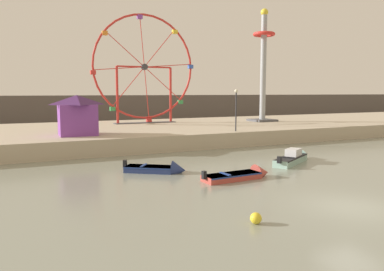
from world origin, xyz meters
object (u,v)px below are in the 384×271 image
at_px(promenade_lamp_near, 236,104).
at_px(mooring_buoy_orange, 256,218).
at_px(motorboat_faded_red, 243,175).
at_px(carnival_booth_purple_stall, 77,114).
at_px(motorboat_seafoam, 294,157).
at_px(ferris_wheel_red_frame, 144,69).
at_px(drop_tower_steel_tower, 263,65).
at_px(motorboat_navy_blue, 161,169).

relative_size(promenade_lamp_near, mooring_buoy_orange, 8.69).
relative_size(motorboat_faded_red, promenade_lamp_near, 1.19).
bearing_deg(carnival_booth_purple_stall, motorboat_seafoam, -40.23).
height_order(motorboat_faded_red, ferris_wheel_red_frame, ferris_wheel_red_frame).
bearing_deg(motorboat_seafoam, mooring_buoy_orange, -166.99).
height_order(drop_tower_steel_tower, mooring_buoy_orange, drop_tower_steel_tower).
relative_size(ferris_wheel_red_frame, mooring_buoy_orange, 28.08).
bearing_deg(motorboat_navy_blue, motorboat_faded_red, -8.55).
bearing_deg(motorboat_faded_red, motorboat_seafoam, 21.47).
relative_size(carnival_booth_purple_stall, mooring_buoy_orange, 7.57).
distance_m(motorboat_faded_red, carnival_booth_purple_stall, 16.31).
xyz_separation_m(motorboat_seafoam, ferris_wheel_red_frame, (-4.07, 21.19, 7.23)).
relative_size(ferris_wheel_red_frame, carnival_booth_purple_stall, 3.71).
height_order(motorboat_navy_blue, mooring_buoy_orange, motorboat_navy_blue).
bearing_deg(carnival_booth_purple_stall, motorboat_navy_blue, -71.90).
distance_m(carnival_booth_purple_stall, promenade_lamp_near, 13.90).
bearing_deg(drop_tower_steel_tower, mooring_buoy_orange, -125.85).
bearing_deg(mooring_buoy_orange, drop_tower_steel_tower, 54.15).
xyz_separation_m(motorboat_faded_red, motorboat_navy_blue, (-3.73, 3.53, 0.01)).
bearing_deg(motorboat_navy_blue, drop_tower_steel_tower, 75.76).
bearing_deg(mooring_buoy_orange, promenade_lamp_near, 60.49).
distance_m(ferris_wheel_red_frame, drop_tower_steel_tower, 14.38).
distance_m(drop_tower_steel_tower, promenade_lamp_near, 13.62).
distance_m(drop_tower_steel_tower, mooring_buoy_orange, 34.43).
bearing_deg(motorboat_faded_red, mooring_buoy_orange, -122.84).
bearing_deg(mooring_buoy_orange, carnival_booth_purple_stall, 98.85).
height_order(motorboat_seafoam, mooring_buoy_orange, motorboat_seafoam).
distance_m(motorboat_seafoam, promenade_lamp_near, 9.47).
xyz_separation_m(motorboat_faded_red, mooring_buoy_orange, (-3.70, -6.61, 0.02)).
height_order(motorboat_navy_blue, carnival_booth_purple_stall, carnival_booth_purple_stall).
xyz_separation_m(drop_tower_steel_tower, promenade_lamp_near, (-9.31, -8.95, -4.34)).
xyz_separation_m(motorboat_faded_red, carnival_booth_purple_stall, (-6.98, 14.45, 2.88)).
relative_size(drop_tower_steel_tower, mooring_buoy_orange, 30.63).
bearing_deg(motorboat_seafoam, motorboat_faded_red, 174.00).
height_order(motorboat_seafoam, motorboat_faded_red, motorboat_seafoam).
bearing_deg(promenade_lamp_near, motorboat_faded_red, -119.65).
xyz_separation_m(ferris_wheel_red_frame, drop_tower_steel_tower, (13.94, -3.46, 0.64)).
height_order(motorboat_navy_blue, promenade_lamp_near, promenade_lamp_near).
height_order(motorboat_faded_red, promenade_lamp_near, promenade_lamp_near).
relative_size(motorboat_seafoam, motorboat_navy_blue, 1.34).
bearing_deg(motorboat_faded_red, promenade_lamp_near, 56.79).
bearing_deg(ferris_wheel_red_frame, drop_tower_steel_tower, -13.96).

